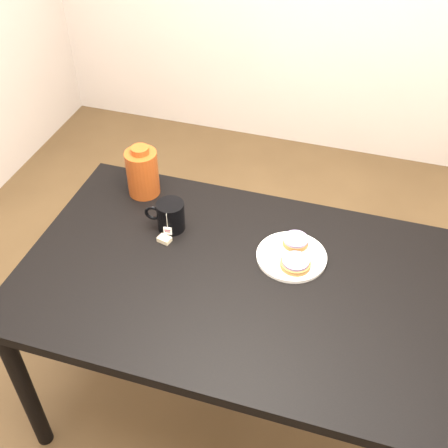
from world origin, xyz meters
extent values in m
plane|color=brown|center=(0.00, 0.00, 0.00)|extent=(4.00, 4.00, 0.00)
cube|color=black|center=(0.00, 0.00, 0.73)|extent=(1.40, 0.90, 0.04)
cylinder|color=black|center=(-0.64, -0.39, 0.35)|extent=(0.06, 0.06, 0.71)
cylinder|color=black|center=(-0.64, 0.39, 0.35)|extent=(0.06, 0.06, 0.71)
cylinder|color=black|center=(0.64, 0.39, 0.35)|extent=(0.06, 0.06, 0.71)
cylinder|color=white|center=(0.18, 0.14, 0.76)|extent=(0.24, 0.24, 0.01)
torus|color=white|center=(0.18, 0.14, 0.76)|extent=(0.24, 0.24, 0.01)
cylinder|color=brown|center=(0.18, 0.20, 0.77)|extent=(0.10, 0.10, 0.02)
cylinder|color=#8E7AA5|center=(0.18, 0.20, 0.79)|extent=(0.09, 0.09, 0.01)
cylinder|color=brown|center=(0.20, 0.09, 0.77)|extent=(0.11, 0.11, 0.02)
cylinder|color=#8E7AA5|center=(0.20, 0.09, 0.79)|extent=(0.10, 0.10, 0.01)
cylinder|color=black|center=(-0.27, 0.16, 0.81)|extent=(0.11, 0.11, 0.11)
cylinder|color=black|center=(-0.27, 0.16, 0.85)|extent=(0.09, 0.09, 0.00)
torus|color=black|center=(-0.33, 0.15, 0.81)|extent=(0.06, 0.02, 0.06)
cylinder|color=beige|center=(-0.26, 0.11, 0.83)|extent=(0.00, 0.00, 0.06)
cube|color=white|center=(-0.26, 0.11, 0.78)|extent=(0.03, 0.01, 0.03)
cube|color=#C6B793|center=(-0.27, 0.09, 0.76)|extent=(0.05, 0.04, 0.02)
cylinder|color=maroon|center=(-0.45, 0.33, 0.84)|extent=(0.15, 0.15, 0.18)
cylinder|color=maroon|center=(-0.45, 0.33, 0.94)|extent=(0.07, 0.07, 0.02)
camera|label=1|loc=(0.36, -1.23, 2.11)|focal=45.00mm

